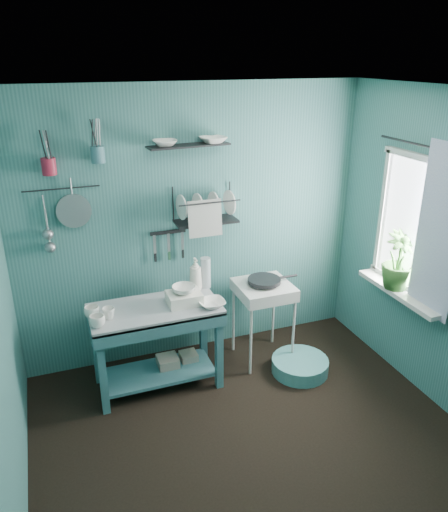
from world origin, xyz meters
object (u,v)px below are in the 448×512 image
object	(u,v)px
potted_plant	(399,260)
floor_basin	(300,366)
utensil_cup_magenta	(49,166)
storage_tin_large	(168,368)
mug_mid	(109,313)
mug_right	(92,312)
storage_tin_small	(189,362)
work_counter	(157,347)
wash_tub	(184,298)
colander	(74,211)
frying_pan	(264,280)
soap_bottle	(195,274)
utensil_cup_teal	(98,154)
hotplate_stand	(263,322)
mug_left	(97,321)
dish_rack	(206,205)
water_bottle	(206,273)

from	to	relation	value
potted_plant	floor_basin	world-z (taller)	potted_plant
utensil_cup_magenta	storage_tin_large	bearing A→B (deg)	-25.24
mug_mid	utensil_cup_magenta	bearing A→B (deg)	121.61
utensil_cup_magenta	storage_tin_large	size ratio (longest dim) A/B	0.59
mug_right	storage_tin_small	xyz separation A→B (m)	(0.80, 0.08, -0.71)
storage_tin_large	work_counter	bearing A→B (deg)	-153.43
wash_tub	storage_tin_large	size ratio (longest dim) A/B	1.27
colander	frying_pan	bearing A→B (deg)	-13.55
frying_pan	soap_bottle	bearing A→B (deg)	167.88
soap_bottle	potted_plant	world-z (taller)	potted_plant
frying_pan	utensil_cup_teal	distance (m)	1.79
mug_right	utensil_cup_magenta	size ratio (longest dim) A/B	0.95
wash_tub	utensil_cup_teal	world-z (taller)	utensil_cup_teal
potted_plant	floor_basin	bearing A→B (deg)	163.66
soap_bottle	floor_basin	bearing A→B (deg)	-29.58
colander	storage_tin_large	size ratio (longest dim) A/B	1.27
storage_tin_large	hotplate_stand	bearing A→B (deg)	1.25
frying_pan	storage_tin_large	size ratio (longest dim) A/B	1.36
mug_left	storage_tin_large	bearing A→B (deg)	19.90
mug_mid	utensil_cup_magenta	distance (m)	1.23
mug_right	utensil_cup_teal	distance (m)	1.25
wash_tub	utensil_cup_magenta	bearing A→B (deg)	154.80
mug_left	mug_right	distance (m)	0.16
work_counter	mug_right	size ratio (longest dim) A/B	8.73
storage_tin_small	dish_rack	bearing A→B (deg)	45.58
soap_bottle	floor_basin	world-z (taller)	soap_bottle
mug_right	floor_basin	size ratio (longest dim) A/B	0.24
mug_mid	potted_plant	size ratio (longest dim) A/B	0.20
wash_tub	potted_plant	distance (m)	1.84
dish_rack	wash_tub	bearing A→B (deg)	-124.62
water_bottle	hotplate_stand	xyz separation A→B (m)	(0.50, -0.15, -0.52)
soap_bottle	utensil_cup_magenta	world-z (taller)	utensil_cup_magenta
hotplate_stand	storage_tin_small	xyz separation A→B (m)	(-0.72, 0.01, -0.29)
soap_bottle	hotplate_stand	size ratio (longest dim) A/B	0.39
colander	mug_right	bearing A→B (deg)	-86.77
mug_left	dish_rack	xyz separation A→B (m)	(1.06, 0.52, 0.67)
wash_tub	floor_basin	xyz separation A→B (m)	(1.00, -0.25, -0.75)
utensil_cup_magenta	utensil_cup_teal	world-z (taller)	utensil_cup_teal
dish_rack	utensil_cup_magenta	xyz separation A→B (m)	(-1.25, 0.05, 0.42)
hotplate_stand	utensil_cup_magenta	distance (m)	2.30
mug_left	colander	size ratio (longest dim) A/B	0.44
mug_left	wash_tub	size ratio (longest dim) A/B	0.44
work_counter	storage_tin_large	world-z (taller)	work_counter
mug_mid	wash_tub	bearing A→B (deg)	3.63
utensil_cup_magenta	storage_tin_small	distance (m)	2.07
hotplate_stand	frying_pan	distance (m)	0.42
mug_mid	storage_tin_small	distance (m)	0.99
mug_mid	water_bottle	bearing A→B (deg)	17.28
soap_bottle	dish_rack	bearing A→B (deg)	46.01
mug_right	potted_plant	xyz separation A→B (m)	(2.51, -0.49, 0.27)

